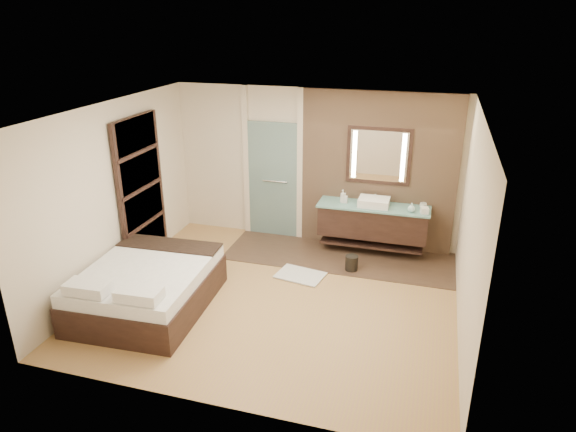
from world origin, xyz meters
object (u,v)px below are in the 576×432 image
(mirror_unit, at_px, (379,156))
(bed, at_px, (147,287))
(vanity, at_px, (373,221))
(waste_bin, at_px, (352,263))

(mirror_unit, xyz_separation_m, bed, (-2.75, -2.87, -1.33))
(mirror_unit, relative_size, bed, 0.52)
(vanity, height_order, waste_bin, vanity)
(mirror_unit, height_order, bed, mirror_unit)
(vanity, bearing_deg, mirror_unit, 90.00)
(mirror_unit, distance_m, waste_bin, 1.83)
(mirror_unit, bearing_deg, waste_bin, -102.12)
(mirror_unit, bearing_deg, bed, -133.76)
(vanity, distance_m, waste_bin, 0.90)
(vanity, xyz_separation_m, mirror_unit, (0.00, 0.24, 1.07))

